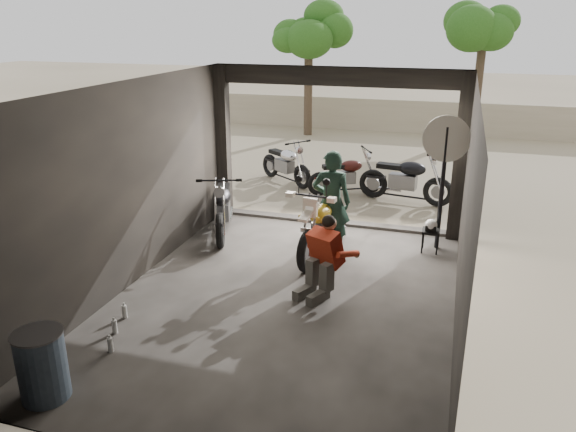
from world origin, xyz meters
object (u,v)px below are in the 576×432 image
Objects in this scene: stool at (431,234)px; oil_drum at (42,367)px; rider at (331,202)px; outside_bike_c at (406,175)px; main_bike at (323,220)px; sign_post at (445,160)px; left_bike at (222,203)px; helmet at (431,225)px; outside_bike_b at (346,172)px; outside_bike_a at (286,161)px; mechanic at (320,259)px.

oil_drum is at bearing -124.82° from stool.
outside_bike_c is at bearing -113.33° from rider.
stool is 6.77m from oil_drum.
sign_post is at bearing 30.96° from main_bike.
oil_drum is at bearing 168.93° from outside_bike_c.
left_bike is 4.00m from helmet.
oil_drum is at bearing -108.18° from left_bike.
outside_bike_b reaches higher than helmet.
oil_drum is (0.02, -9.19, -0.17)m from outside_bike_a.
main_bike is at bearing -32.18° from left_bike.
mechanic is 2.72m from stool.
rider is at bearing -26.31° from left_bike.
stool is (3.89, -3.62, -0.22)m from outside_bike_a.
stool is 0.18× the size of sign_post.
mechanic reaches higher than outside_bike_a.
outside_bike_a is at bearing -69.36° from rider.
outside_bike_a is at bearing 136.54° from mechanic.
main_bike reaches higher than oil_drum.
outside_bike_a is 9.19m from oil_drum.
mechanic is at bearing -121.98° from outside_bike_a.
rider is at bearing 67.45° from oil_drum.
outside_bike_b is 8.81m from oil_drum.
oil_drum is at bearing -143.84° from outside_bike_a.
left_bike is 1.15× the size of outside_bike_b.
main_bike reaches higher than left_bike.
outside_bike_b is 1.45m from outside_bike_c.
main_bike is 3.73m from outside_bike_c.
outside_bike_a is 6.33m from mechanic.
left_bike is 3.76m from outside_bike_b.
mechanic is (0.24, -1.77, -0.34)m from rider.
outside_bike_a is 1.78m from outside_bike_b.
outside_bike_c is 1.01× the size of rider.
rider is 1.81m from mechanic.
helmet is (1.75, 0.46, -0.41)m from rider.
mechanic is 2.80× the size of stool.
outside_bike_b is at bearing 79.04° from oil_drum.
rider reaches higher than oil_drum.
stool is at bearing 60.22° from helmet.
helmet is at bearing 26.39° from main_bike.
outside_bike_a reaches higher than stool.
stool is 0.53× the size of oil_drum.
outside_bike_b is (1.81, 3.30, -0.08)m from left_bike.
left_bike is 2.28m from rider.
outside_bike_b reaches higher than oil_drum.
outside_bike_a is 3.21m from outside_bike_c.
oil_drum reaches higher than helmet.
mechanic is 0.49× the size of sign_post.
outside_bike_a is 3.97× the size of stool.
helmet is (-0.01, -0.02, 0.18)m from stool.
stool is at bearing 80.48° from mechanic.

